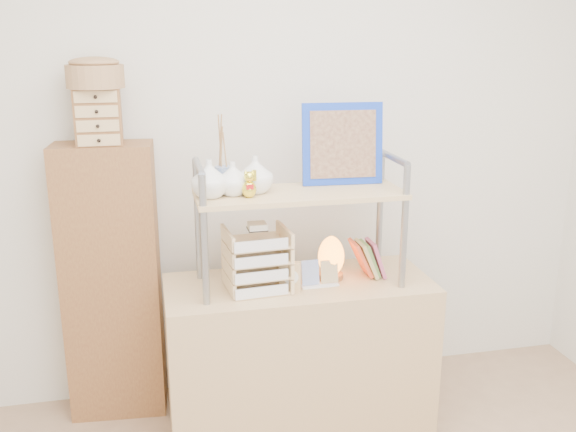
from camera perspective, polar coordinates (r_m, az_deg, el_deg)
The scene contains 10 objects.
room_shell at distance 1.93m, azimuth 6.85°, elevation 11.77°, with size 3.42×3.41×2.61m.
desk at distance 3.06m, azimuth 0.96°, elevation -12.44°, with size 1.20×0.50×0.75m, color tan.
cabinet at distance 3.21m, azimuth -15.37°, elevation -5.76°, with size 0.45×0.24×1.35m, color brown.
hutch at distance 2.76m, azimuth -0.77°, elevation 2.65°, with size 0.92×0.34×0.79m.
letter_tray at distance 2.78m, azimuth -2.72°, elevation -4.22°, with size 0.27×0.26×0.31m.
salt_lamp at distance 2.92m, azimuth 3.84°, elevation -3.68°, with size 0.13×0.12×0.20m.
desk_clock at distance 2.79m, azimuth 0.17°, elevation -5.40°, with size 0.10×0.07×0.13m.
postcard_stand at distance 2.86m, azimuth 2.82°, elevation -5.56°, with size 0.17×0.06×0.12m.
drawer_chest at distance 3.00m, azimuth -16.51°, elevation 8.47°, with size 0.20×0.16×0.25m.
woven_basket at distance 2.98m, azimuth -16.78°, elevation 11.81°, with size 0.25×0.25×0.10m, color olive.
Camera 1 is at (-0.63, -1.42, 1.83)m, focal length 40.00 mm.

